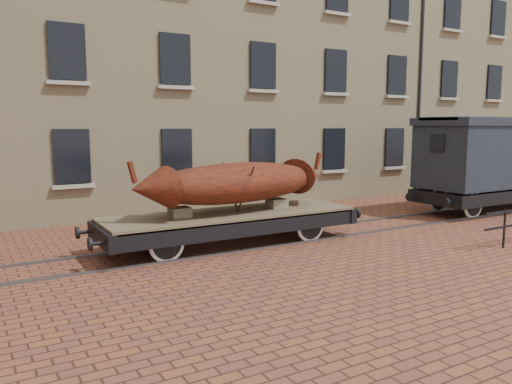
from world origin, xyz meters
TOP-DOWN VIEW (x-y plane):
  - ground at (0.00, 0.00)m, footprint 90.00×90.00m
  - warehouse_cream at (3.00, 9.99)m, footprint 40.00×10.19m
  - rail_track at (0.00, 0.00)m, footprint 30.00×1.52m
  - flatcar_wagon at (-2.98, -0.00)m, footprint 7.57×2.05m
  - iron_boat at (-2.78, 0.00)m, footprint 6.03×2.31m
  - goods_van at (7.79, 0.00)m, footprint 6.66×2.43m

SIDE VIEW (x-z plane):
  - ground at x=0.00m, z-range 0.00..0.00m
  - rail_track at x=0.00m, z-range 0.00..0.06m
  - flatcar_wagon at x=-2.98m, z-range 0.14..1.28m
  - iron_boat at x=-2.78m, z-range 0.93..2.40m
  - goods_van at x=7.79m, z-range 0.44..3.88m
  - warehouse_cream at x=3.00m, z-range 0.00..14.00m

